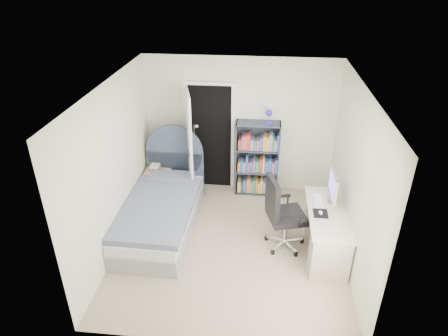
# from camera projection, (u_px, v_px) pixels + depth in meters

# --- Properties ---
(room_shell) EXTENTS (3.50, 3.70, 2.60)m
(room_shell) POSITION_uv_depth(u_px,v_px,m) (231.00, 174.00, 5.60)
(room_shell) COLOR gray
(room_shell) RESTS_ON ground
(door) EXTENTS (0.92, 0.81, 2.06)m
(door) POSITION_uv_depth(u_px,v_px,m) (197.00, 142.00, 7.11)
(door) COLOR black
(door) RESTS_ON ground
(bed) EXTENTS (1.11, 2.27, 1.39)m
(bed) POSITION_uv_depth(u_px,v_px,m) (162.00, 210.00, 6.49)
(bed) COLOR gray
(bed) RESTS_ON ground
(nightstand) EXTENTS (0.45, 0.45, 0.65)m
(nightstand) POSITION_uv_depth(u_px,v_px,m) (158.00, 175.00, 7.27)
(nightstand) COLOR tan
(nightstand) RESTS_ON ground
(floor_lamp) EXTENTS (0.19, 0.19, 1.32)m
(floor_lamp) POSITION_uv_depth(u_px,v_px,m) (196.00, 162.00, 7.48)
(floor_lamp) COLOR silver
(floor_lamp) RESTS_ON ground
(bookcase) EXTENTS (0.79, 0.33, 1.66)m
(bookcase) POSITION_uv_depth(u_px,v_px,m) (258.00, 161.00, 7.29)
(bookcase) COLOR #333B45
(bookcase) RESTS_ON ground
(desk) EXTENTS (0.57, 1.42, 1.17)m
(desk) POSITION_uv_depth(u_px,v_px,m) (326.00, 229.00, 5.92)
(desk) COLOR beige
(desk) RESTS_ON ground
(office_chair) EXTENTS (0.66, 0.67, 1.18)m
(office_chair) POSITION_uv_depth(u_px,v_px,m) (281.00, 211.00, 5.87)
(office_chair) COLOR silver
(office_chair) RESTS_ON ground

